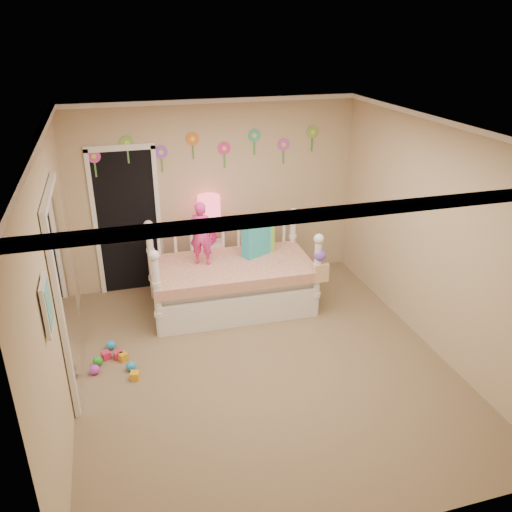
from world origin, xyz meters
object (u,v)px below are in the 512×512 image
object	(u,v)px
daybed	(231,267)
table_lamp	(209,212)
nightstand	(211,263)
child	(201,234)

from	to	relation	value
daybed	table_lamp	xyz separation A→B (m)	(-0.13, 0.71, 0.53)
nightstand	table_lamp	world-z (taller)	table_lamp
daybed	table_lamp	bearing A→B (deg)	102.11
nightstand	table_lamp	distance (m)	0.78
daybed	child	distance (m)	0.61
daybed	nightstand	bearing A→B (deg)	102.11
table_lamp	nightstand	bearing A→B (deg)	180.00
daybed	child	size ratio (longest dim) A/B	2.54
child	nightstand	bearing A→B (deg)	-86.93
daybed	table_lamp	distance (m)	0.90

